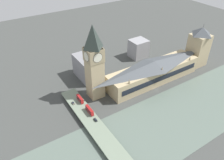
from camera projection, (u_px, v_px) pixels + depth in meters
ground_plane at (156, 90)px, 223.44m from camera, size 600.00×600.00×0.00m
river_water at (186, 112)px, 196.34m from camera, size 66.03×360.00×0.30m
parliament_hall at (154, 71)px, 230.60m from camera, size 24.80×106.93×24.23m
clock_tower at (94, 62)px, 194.77m from camera, size 15.03×15.03×73.04m
victoria_tower at (198, 46)px, 253.82m from camera, size 19.42×19.42×50.48m
road_bridge at (112, 149)px, 159.99m from camera, size 164.06×14.53×4.06m
double_decker_bus_lead at (80, 99)px, 201.43m from camera, size 10.49×2.49×5.10m
double_decker_bus_mid at (89, 110)px, 188.91m from camera, size 11.74×2.52×5.03m
car_northbound_lead at (95, 120)px, 182.22m from camera, size 4.33×1.78×1.33m
car_northbound_mid at (73, 103)px, 199.67m from camera, size 4.27×1.86×1.42m
city_block_west at (138, 49)px, 275.84m from camera, size 18.64×20.67×22.64m
city_block_center at (85, 68)px, 235.10m from camera, size 33.60×15.02×24.43m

